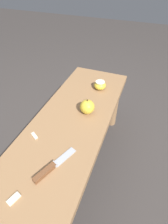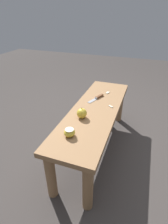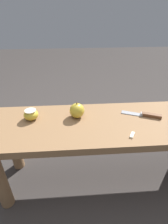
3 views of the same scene
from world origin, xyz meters
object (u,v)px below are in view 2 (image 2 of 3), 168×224
knife (98,97)px  apple_cut (70,132)px  apple_whole (82,113)px  wooden_bench (95,117)px

knife → apple_cut: bearing=20.3°
knife → apple_cut: apple_cut is taller
apple_whole → apple_cut: (0.25, 0.00, -0.01)m
knife → apple_whole: apple_whole is taller
wooden_bench → knife: knife is taller
apple_whole → apple_cut: 0.25m
apple_whole → apple_cut: bearing=0.6°
wooden_bench → apple_whole: 0.23m
knife → apple_cut: size_ratio=2.72×
knife → wooden_bench: bearing=32.2°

